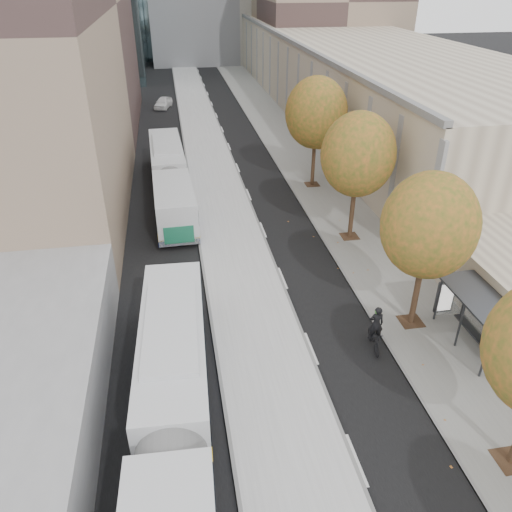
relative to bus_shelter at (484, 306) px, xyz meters
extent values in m
cube|color=#ABABAB|center=(-9.56, 24.04, -2.11)|extent=(4.25, 150.00, 0.15)
cube|color=gray|center=(-1.56, 24.04, -2.15)|extent=(4.75, 150.00, 0.08)
cube|color=#A0917C|center=(9.81, 53.04, 1.81)|extent=(18.00, 92.00, 8.00)
cube|color=#383A3F|center=(-0.19, 0.04, 0.37)|extent=(1.90, 4.40, 0.10)
cylinder|color=#383A3F|center=(-0.89, -1.96, -0.91)|extent=(0.10, 0.10, 2.40)
cube|color=silver|center=(0.53, 0.04, -0.86)|extent=(0.04, 4.00, 2.10)
cylinder|color=black|center=(-2.09, 2.04, -0.49)|extent=(0.28, 0.28, 3.24)
sphere|color=#31541A|center=(-2.09, 2.04, 3.08)|extent=(4.20, 4.20, 4.20)
cylinder|color=black|center=(-2.09, 11.04, -0.42)|extent=(0.28, 0.28, 3.38)
sphere|color=#31541A|center=(-2.09, 11.04, 3.29)|extent=(4.40, 4.40, 4.40)
cylinder|color=black|center=(-2.09, 20.04, -0.35)|extent=(0.28, 0.28, 3.51)
sphere|color=#31541A|center=(-2.09, 20.04, 3.51)|extent=(4.60, 4.60, 4.60)
cube|color=silver|center=(-13.57, -3.94, -0.74)|extent=(3.21, 17.45, 2.89)
cube|color=black|center=(-13.57, -3.94, -0.21)|extent=(3.24, 16.76, 1.00)
cube|color=silver|center=(-13.13, 19.67, -0.77)|extent=(3.07, 17.13, 2.84)
cube|color=black|center=(-13.13, 19.67, -0.25)|extent=(3.11, 16.45, 0.99)
cube|color=#196648|center=(-13.13, 11.18, -1.10)|extent=(1.80, 0.12, 1.10)
imported|color=black|center=(-4.59, 0.58, -1.66)|extent=(0.69, 1.81, 1.06)
imported|color=black|center=(-4.59, 0.58, -0.82)|extent=(0.70, 0.50, 1.79)
sphere|color=#3F8532|center=(-4.59, 0.58, -0.15)|extent=(0.28, 0.28, 0.28)
imported|color=silver|center=(-13.40, 47.69, -1.53)|extent=(2.57, 4.12, 1.31)
camera|label=1|loc=(-12.77, -15.74, 12.71)|focal=35.00mm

